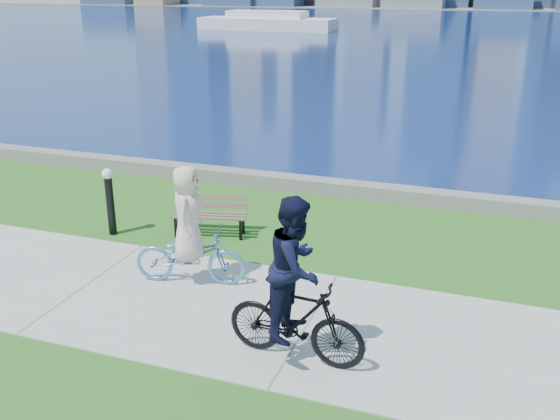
{
  "coord_description": "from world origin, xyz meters",
  "views": [
    {
      "loc": [
        2.41,
        -8.03,
        4.96
      ],
      "look_at": [
        -1.12,
        1.86,
        1.1
      ],
      "focal_mm": 40.0,
      "sensor_mm": 36.0,
      "label": 1
    }
  ],
  "objects_px": {
    "park_bench": "(210,212)",
    "cyclist_man": "(296,295)",
    "bollard_lamp": "(110,197)",
    "cyclist_woman": "(189,241)"
  },
  "relations": [
    {
      "from": "bollard_lamp",
      "to": "cyclist_man",
      "type": "bearing_deg",
      "value": -31.66
    },
    {
      "from": "park_bench",
      "to": "cyclist_woman",
      "type": "bearing_deg",
      "value": -87.15
    },
    {
      "from": "cyclist_woman",
      "to": "cyclist_man",
      "type": "xyz_separation_m",
      "value": [
        2.45,
        -1.63,
        0.22
      ]
    },
    {
      "from": "cyclist_woman",
      "to": "bollard_lamp",
      "type": "bearing_deg",
      "value": 47.39
    },
    {
      "from": "park_bench",
      "to": "cyclist_woman",
      "type": "distance_m",
      "value": 2.28
    },
    {
      "from": "park_bench",
      "to": "cyclist_woman",
      "type": "xyz_separation_m",
      "value": [
        0.65,
        -2.16,
        0.32
      ]
    },
    {
      "from": "bollard_lamp",
      "to": "cyclist_woman",
      "type": "height_order",
      "value": "cyclist_woman"
    },
    {
      "from": "park_bench",
      "to": "bollard_lamp",
      "type": "height_order",
      "value": "bollard_lamp"
    },
    {
      "from": "bollard_lamp",
      "to": "cyclist_man",
      "type": "xyz_separation_m",
      "value": [
        5.03,
        -3.1,
        0.2
      ]
    },
    {
      "from": "park_bench",
      "to": "cyclist_man",
      "type": "bearing_deg",
      "value": -64.6
    }
  ]
}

